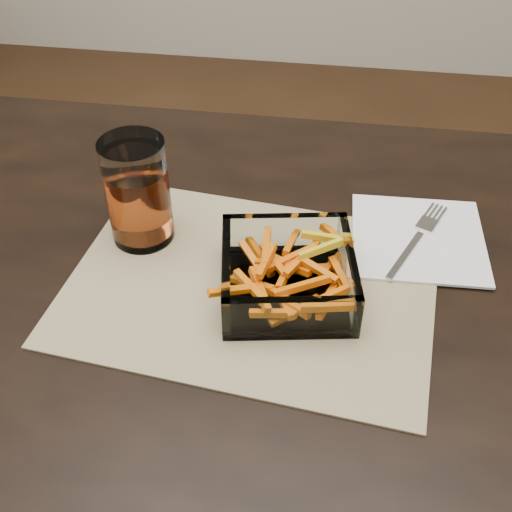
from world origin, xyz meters
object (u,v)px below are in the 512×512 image
(dining_table, at_px, (278,354))
(fork, at_px, (418,237))
(tumbler, at_px, (138,195))
(glass_bowl, at_px, (288,277))

(dining_table, bearing_deg, fork, 41.19)
(dining_table, distance_m, fork, 0.24)
(tumbler, xyz_separation_m, fork, (0.37, 0.04, -0.06))
(dining_table, bearing_deg, tumbler, 152.08)
(dining_table, bearing_deg, glass_bowl, 78.33)
(glass_bowl, xyz_separation_m, fork, (0.16, 0.12, -0.02))
(glass_bowl, height_order, fork, glass_bowl)
(dining_table, xyz_separation_m, glass_bowl, (0.01, 0.03, 0.12))
(dining_table, relative_size, fork, 9.49)
(glass_bowl, distance_m, fork, 0.20)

